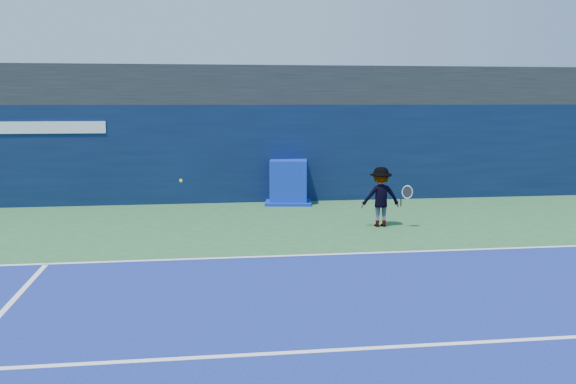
% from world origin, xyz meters
% --- Properties ---
extents(ground, '(80.00, 80.00, 0.00)m').
position_xyz_m(ground, '(0.00, 0.00, 0.00)').
color(ground, '#2B6033').
rests_on(ground, ground).
extents(baseline, '(24.00, 0.10, 0.01)m').
position_xyz_m(baseline, '(0.00, 3.00, 0.01)').
color(baseline, white).
rests_on(baseline, ground).
extents(service_line, '(24.00, 0.10, 0.01)m').
position_xyz_m(service_line, '(0.00, -2.00, 0.01)').
color(service_line, white).
rests_on(service_line, ground).
extents(stadium_band, '(36.00, 3.00, 1.20)m').
position_xyz_m(stadium_band, '(0.00, 11.50, 3.60)').
color(stadium_band, black).
rests_on(stadium_band, back_wall_assembly).
extents(back_wall_assembly, '(36.00, 1.03, 3.00)m').
position_xyz_m(back_wall_assembly, '(-0.00, 10.50, 1.50)').
color(back_wall_assembly, '#0A1838').
rests_on(back_wall_assembly, ground).
extents(equipment_cart, '(1.60, 1.60, 1.33)m').
position_xyz_m(equipment_cart, '(0.67, 9.71, 0.61)').
color(equipment_cart, '#0C25AB').
rests_on(equipment_cart, ground).
extents(tennis_player, '(1.22, 0.67, 1.49)m').
position_xyz_m(tennis_player, '(2.45, 5.77, 0.75)').
color(tennis_player, silver).
rests_on(tennis_player, ground).
extents(tennis_ball, '(0.07, 0.07, 0.07)m').
position_xyz_m(tennis_ball, '(-2.47, 5.45, 1.28)').
color(tennis_ball, '#D0D317').
rests_on(tennis_ball, ground).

